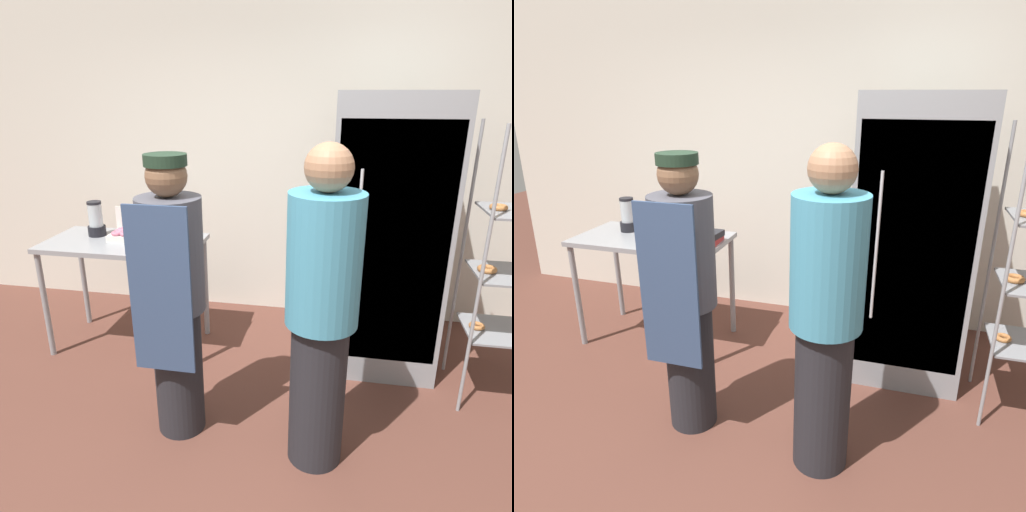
% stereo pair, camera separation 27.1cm
% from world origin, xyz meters
% --- Properties ---
extents(ground_plane, '(14.00, 14.00, 0.00)m').
position_xyz_m(ground_plane, '(0.00, 0.00, 0.00)').
color(ground_plane, brown).
extents(back_wall, '(6.40, 0.12, 2.80)m').
position_xyz_m(back_wall, '(0.00, 2.33, 1.40)').
color(back_wall, silver).
rests_on(back_wall, ground_plane).
extents(refrigerator, '(0.78, 0.78, 1.98)m').
position_xyz_m(refrigerator, '(0.80, 1.55, 0.99)').
color(refrigerator, gray).
rests_on(refrigerator, ground_plane).
extents(prep_counter, '(1.19, 0.63, 0.89)m').
position_xyz_m(prep_counter, '(-1.16, 1.38, 0.79)').
color(prep_counter, gray).
rests_on(prep_counter, ground_plane).
extents(donut_box, '(0.28, 0.20, 0.24)m').
position_xyz_m(donut_box, '(-1.13, 1.41, 0.94)').
color(donut_box, silver).
rests_on(donut_box, prep_counter).
extents(blender_pitcher, '(0.14, 0.14, 0.28)m').
position_xyz_m(blender_pitcher, '(-1.42, 1.48, 1.01)').
color(blender_pitcher, black).
rests_on(blender_pitcher, prep_counter).
extents(binder_stack, '(0.33, 0.28, 0.09)m').
position_xyz_m(binder_stack, '(-0.73, 1.36, 0.94)').
color(binder_stack, '#B72D2D').
rests_on(binder_stack, prep_counter).
extents(person_baker, '(0.35, 0.37, 1.67)m').
position_xyz_m(person_baker, '(-0.43, 0.50, 0.87)').
color(person_baker, '#232328').
rests_on(person_baker, ground_plane).
extents(person_customer, '(0.37, 0.37, 1.76)m').
position_xyz_m(person_customer, '(0.40, 0.41, 0.90)').
color(person_customer, '#232328').
rests_on(person_customer, ground_plane).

